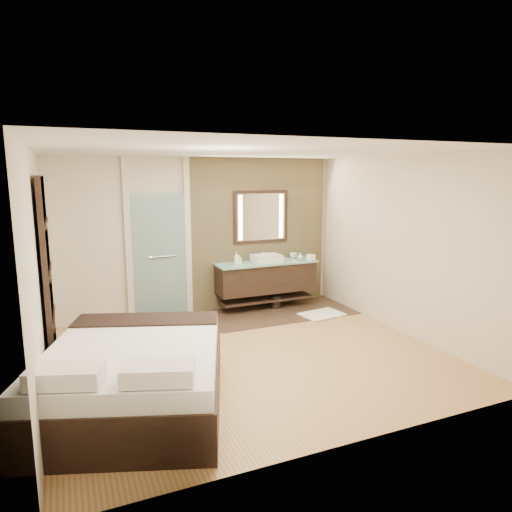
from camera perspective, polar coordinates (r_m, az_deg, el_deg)
name	(u,v)px	position (r m, az deg, el deg)	size (l,w,h in m)	color
floor	(250,355)	(6.31, -0.71, -12.30)	(5.00, 5.00, 0.00)	#9D7942
tile_strip	(247,316)	(7.91, -1.12, -7.51)	(3.80, 1.30, 0.01)	#3A2820
stone_wall	(260,233)	(8.36, 0.46, 2.90)	(2.60, 0.08, 2.70)	tan
vanity	(266,277)	(8.23, 1.26, -2.66)	(1.85, 0.55, 0.88)	black
mirror_unit	(261,217)	(8.28, 0.61, 4.91)	(1.06, 0.04, 0.96)	black
frosted_door	(159,251)	(7.84, -12.02, 0.65)	(1.10, 0.12, 2.70)	#AEDCD9
shoji_partition	(48,274)	(6.11, -24.60, -2.11)	(0.06, 1.20, 2.40)	black
bed	(135,375)	(5.07, -14.92, -14.23)	(2.37, 2.64, 0.84)	black
bath_mat	(322,314)	(8.05, 8.23, -7.22)	(0.72, 0.50, 0.02)	white
waste_bin	(275,302)	(8.35, 2.41, -5.75)	(0.19, 0.19, 0.24)	black
tissue_box	(311,257)	(8.39, 6.86, -0.16)	(0.12, 0.12, 0.10)	white
soap_bottle_a	(236,258)	(7.93, -2.46, -0.28)	(0.08, 0.08, 0.21)	white
soap_bottle_b	(239,259)	(7.97, -2.14, -0.42)	(0.07, 0.07, 0.16)	#B2B2B2
soap_bottle_c	(300,256)	(8.36, 5.55, -0.03)	(0.11, 0.11, 0.14)	#AAD6CD
cup	(293,255)	(8.54, 4.69, 0.08)	(0.13, 0.13, 0.10)	white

